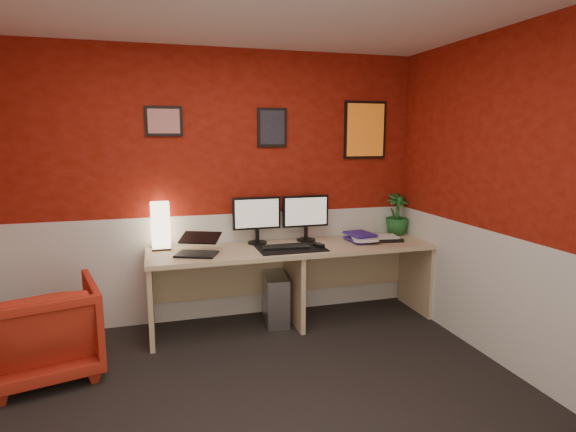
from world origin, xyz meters
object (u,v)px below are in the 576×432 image
at_px(desk, 294,285).
at_px(armchair, 43,330).
at_px(monitor_right, 306,211).
at_px(pc_tower, 276,298).
at_px(laptop, 196,243).
at_px(zen_tray, 382,239).
at_px(monitor_left, 257,213).
at_px(potted_plant, 397,214).
at_px(shoji_lamp, 161,227).

distance_m(desk, armchair, 2.06).
bearing_deg(monitor_right, armchair, -164.26).
xyz_separation_m(desk, pc_tower, (-0.15, 0.07, -0.14)).
bearing_deg(laptop, zen_tray, 25.60).
relative_size(laptop, monitor_left, 0.57).
xyz_separation_m(monitor_right, potted_plant, (0.98, 0.02, -0.08)).
distance_m(shoji_lamp, monitor_right, 1.34).
distance_m(pc_tower, armchair, 1.93).
bearing_deg(potted_plant, desk, -169.20).
xyz_separation_m(laptop, zen_tray, (1.77, 0.09, -0.09)).
xyz_separation_m(zen_tray, potted_plant, (0.27, 0.21, 0.19)).
xyz_separation_m(zen_tray, armchair, (-2.90, -0.43, -0.40)).
xyz_separation_m(shoji_lamp, laptop, (0.28, -0.31, -0.09)).
height_order(shoji_lamp, monitor_left, monitor_left).
xyz_separation_m(pc_tower, armchair, (-1.86, -0.49, 0.12)).
bearing_deg(monitor_left, shoji_lamp, 178.78).
bearing_deg(armchair, potted_plant, 177.29).
height_order(desk, shoji_lamp, shoji_lamp).
bearing_deg(potted_plant, monitor_right, -178.70).
height_order(monitor_right, pc_tower, monitor_right).
xyz_separation_m(shoji_lamp, pc_tower, (1.01, -0.15, -0.70)).
bearing_deg(shoji_lamp, potted_plant, -0.17).
relative_size(desk, laptop, 7.88).
xyz_separation_m(shoji_lamp, monitor_right, (1.34, -0.03, 0.09)).
distance_m(laptop, monitor_right, 1.11).
relative_size(shoji_lamp, monitor_left, 0.69).
relative_size(monitor_left, potted_plant, 1.39).
relative_size(monitor_left, monitor_right, 1.00).
xyz_separation_m(desk, monitor_left, (-0.29, 0.21, 0.66)).
bearing_deg(potted_plant, monitor_left, -179.54).
bearing_deg(pc_tower, monitor_left, 142.31).
distance_m(zen_tray, potted_plant, 0.39).
bearing_deg(potted_plant, armchair, -168.58).
bearing_deg(monitor_left, desk, -35.53).
height_order(desk, monitor_left, monitor_left).
height_order(desk, pc_tower, desk).
xyz_separation_m(potted_plant, pc_tower, (-1.31, -0.15, -0.71)).
bearing_deg(laptop, pc_tower, 34.62).
distance_m(monitor_right, armchair, 2.38).
distance_m(shoji_lamp, zen_tray, 2.07).
height_order(zen_tray, pc_tower, zen_tray).
xyz_separation_m(monitor_left, zen_tray, (1.18, -0.20, -0.28)).
xyz_separation_m(laptop, armchair, (-1.13, -0.34, -0.50)).
height_order(laptop, pc_tower, laptop).
bearing_deg(zen_tray, laptop, -177.07).
bearing_deg(armchair, pc_tower, -179.24).
distance_m(laptop, armchair, 1.29).
xyz_separation_m(laptop, pc_tower, (0.73, 0.15, -0.61)).
relative_size(zen_tray, potted_plant, 0.84).
height_order(zen_tray, potted_plant, potted_plant).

